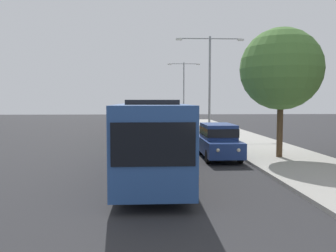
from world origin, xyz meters
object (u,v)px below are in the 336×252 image
bus_rear (149,109)px  streetlamp_mid (210,75)px  bus_fourth_in_line (149,111)px  bus_middle (150,114)px  bus_second_in_line (150,120)px  bus_lead (152,136)px  white_suv (218,140)px  streetlamp_far (184,86)px  roadside_tree (281,69)px  bus_tail_end (149,107)px  box_truck_oncoming (135,107)px

bus_rear → streetlamp_mid: streetlamp_mid is taller
bus_fourth_in_line → streetlamp_mid: (5.40, -20.99, 3.80)m
bus_middle → bus_fourth_in_line: bearing=90.0°
bus_rear → streetlamp_mid: size_ratio=1.26×
bus_second_in_line → bus_middle: same height
bus_lead → white_suv: size_ratio=2.26×
bus_second_in_line → streetlamp_mid: bearing=37.0°
streetlamp_far → roadside_tree: (1.53, -36.95, -0.67)m
bus_rear → white_suv: bearing=-85.5°
bus_lead → bus_middle: (0.00, 25.56, 0.00)m
bus_fourth_in_line → streetlamp_far: 7.12m
white_suv → roadside_tree: bearing=-9.7°
bus_second_in_line → bus_tail_end: 50.35m
bus_fourth_in_line → box_truck_oncoming: bearing=96.6°
white_suv → streetlamp_mid: bearing=82.4°
bus_middle → white_suv: bus_middle is taller
bus_rear → roadside_tree: size_ratio=1.61×
bus_second_in_line → white_suv: bearing=-67.0°
bus_lead → roadside_tree: bearing=27.7°
bus_fourth_in_line → roadside_tree: (6.92, -34.32, 3.16)m
bus_rear → white_suv: size_ratio=2.27×
bus_fourth_in_line → streetlamp_far: size_ratio=1.27×
bus_second_in_line → bus_middle: size_ratio=1.05×
bus_tail_end → box_truck_oncoming: 4.76m
bus_lead → streetlamp_mid: size_ratio=1.26×
bus_fourth_in_line → bus_rear: 12.97m
bus_tail_end → bus_fourth_in_line: bearing=-90.0°
box_truck_oncoming → bus_middle: bearing=-85.4°
bus_middle → bus_fourth_in_line: 12.39m
bus_second_in_line → bus_rear: 38.02m
bus_lead → bus_tail_end: (-0.00, 63.24, -0.00)m
white_suv → roadside_tree: roadside_tree is taller
bus_second_in_line → roadside_tree: roadside_tree is taller
streetlamp_mid → bus_second_in_line: bearing=-143.0°
roadside_tree → bus_rear: bearing=98.3°
bus_fourth_in_line → bus_tail_end: (-0.00, 25.29, -0.00)m
bus_tail_end → streetlamp_mid: streetlamp_mid is taller
streetlamp_far → bus_rear: bearing=117.6°
bus_second_in_line → bus_tail_end: same height
bus_second_in_line → box_truck_oncoming: 53.87m
bus_rear → streetlamp_mid: bearing=-81.0°
streetlamp_mid → roadside_tree: 13.43m
bus_second_in_line → box_truck_oncoming: bus_second_in_line is taller
box_truck_oncoming → roadside_tree: roadside_tree is taller
bus_lead → bus_second_in_line: (0.00, 12.89, 0.00)m
bus_lead → bus_middle: size_ratio=0.97×
bus_tail_end → streetlamp_mid: (5.40, -46.28, 3.81)m
streetlamp_mid → streetlamp_far: size_ratio=0.98×
bus_lead → bus_fourth_in_line: (0.00, 37.95, 0.00)m
streetlamp_mid → roadside_tree: size_ratio=1.27×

